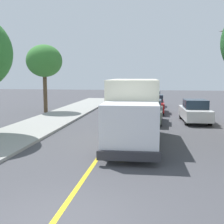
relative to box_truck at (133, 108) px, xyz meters
name	(u,v)px	position (x,y,z in m)	size (l,w,h in m)	color
ground_plane	(53,222)	(-1.22, -8.13, -1.77)	(120.00, 120.00, 0.00)	#424247
centre_line_yellow	(114,134)	(-1.22, 1.87, -1.76)	(0.16, 56.00, 0.01)	gold
box_truck	(133,108)	(0.00, 0.00, 0.00)	(2.67, 7.26, 3.20)	#F2EDCC
parked_car_near	(150,112)	(0.71, 6.33, -0.97)	(1.99, 4.47, 1.67)	#4C564C
parked_car_mid	(154,104)	(1.01, 11.85, -0.97)	(1.88, 4.43, 1.67)	maroon
parked_car_far	(153,99)	(0.83, 17.50, -0.97)	(1.90, 4.44, 1.67)	#B7B7BC
parked_van_across	(195,111)	(3.99, 7.13, -0.97)	(1.99, 4.47, 1.67)	silver
street_tree_down_block	(44,61)	(-8.92, 10.71, 2.91)	(3.24, 3.24, 6.17)	brown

